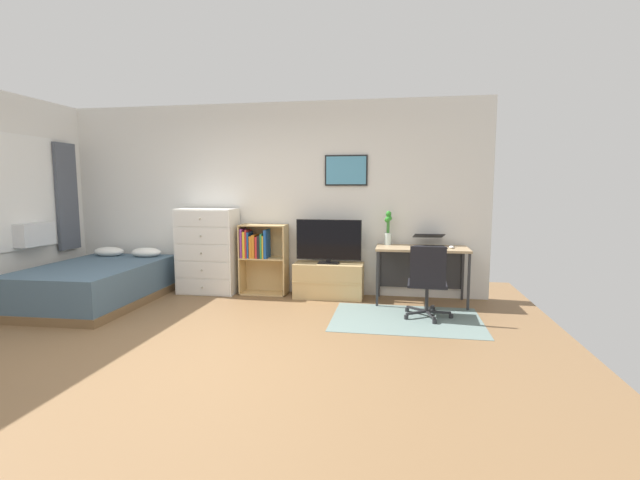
# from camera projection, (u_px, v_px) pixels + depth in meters

# --- Properties ---
(ground_plane) EXTENTS (7.20, 7.20, 0.00)m
(ground_plane) POSITION_uv_depth(u_px,v_px,m) (199.00, 349.00, 4.21)
(ground_plane) COLOR brown
(wall_back_with_posters) EXTENTS (6.12, 0.09, 2.70)m
(wall_back_with_posters) POSITION_uv_depth(u_px,v_px,m) (270.00, 199.00, 6.43)
(wall_back_with_posters) COLOR silver
(wall_back_with_posters) RESTS_ON ground_plane
(area_rug) EXTENTS (1.70, 1.20, 0.01)m
(area_rug) POSITION_uv_depth(u_px,v_px,m) (406.00, 319.00, 5.14)
(area_rug) COLOR slate
(area_rug) RESTS_ON ground_plane
(bed) EXTENTS (1.40, 2.07, 0.64)m
(bed) POSITION_uv_depth(u_px,v_px,m) (97.00, 283.00, 5.85)
(bed) COLOR brown
(bed) RESTS_ON ground_plane
(dresser) EXTENTS (0.83, 0.46, 1.21)m
(dresser) POSITION_uv_depth(u_px,v_px,m) (208.00, 251.00, 6.39)
(dresser) COLOR white
(dresser) RESTS_ON ground_plane
(bookshelf) EXTENTS (0.66, 0.30, 0.99)m
(bookshelf) POSITION_uv_depth(u_px,v_px,m) (260.00, 253.00, 6.32)
(bookshelf) COLOR tan
(bookshelf) RESTS_ON ground_plane
(tv_stand) EXTENTS (0.94, 0.41, 0.48)m
(tv_stand) POSITION_uv_depth(u_px,v_px,m) (329.00, 280.00, 6.15)
(tv_stand) COLOR tan
(tv_stand) RESTS_ON ground_plane
(television) EXTENTS (0.89, 0.16, 0.60)m
(television) POSITION_uv_depth(u_px,v_px,m) (329.00, 242.00, 6.06)
(television) COLOR black
(television) RESTS_ON tv_stand
(desk) EXTENTS (1.18, 0.58, 0.74)m
(desk) POSITION_uv_depth(u_px,v_px,m) (421.00, 257.00, 5.89)
(desk) COLOR tan
(desk) RESTS_ON ground_plane
(office_chair) EXTENTS (0.56, 0.58, 0.86)m
(office_chair) POSITION_uv_depth(u_px,v_px,m) (427.00, 280.00, 5.11)
(office_chair) COLOR #232326
(office_chair) RESTS_ON ground_plane
(laptop) EXTENTS (0.43, 0.46, 0.17)m
(laptop) POSITION_uv_depth(u_px,v_px,m) (429.00, 242.00, 5.85)
(laptop) COLOR black
(laptop) RESTS_ON desk
(computer_mouse) EXTENTS (0.06, 0.10, 0.03)m
(computer_mouse) POSITION_uv_depth(u_px,v_px,m) (452.00, 247.00, 5.70)
(computer_mouse) COLOR silver
(computer_mouse) RESTS_ON desk
(bamboo_vase) EXTENTS (0.10, 0.09, 0.46)m
(bamboo_vase) POSITION_uv_depth(u_px,v_px,m) (388.00, 227.00, 6.02)
(bamboo_vase) COLOR silver
(bamboo_vase) RESTS_ON desk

